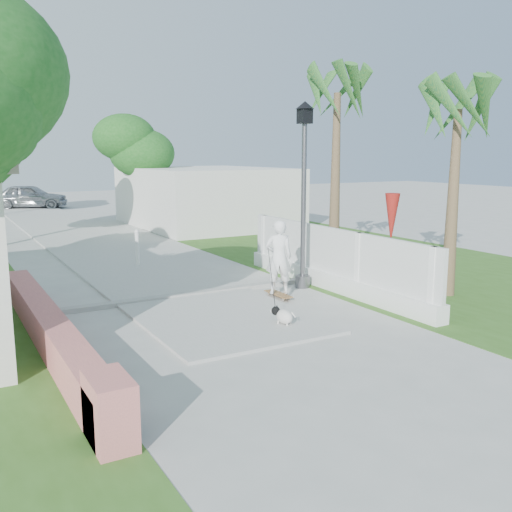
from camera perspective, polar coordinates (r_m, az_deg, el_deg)
ground at (r=8.21m, az=9.56°, el=-13.18°), size 90.00×90.00×0.00m
path_strip at (r=26.45m, az=-18.86°, el=2.70°), size 3.20×36.00×0.06m
curb at (r=13.15m, az=-7.14°, el=-3.91°), size 6.50×0.25×0.10m
grass_right at (r=18.46m, az=10.84°, el=-0.06°), size 8.00×20.00×0.01m
pink_wall at (r=9.92m, az=-19.56°, el=-7.56°), size 0.45×8.20×0.80m
lattice_fence at (r=13.85m, az=7.55°, el=-1.11°), size 0.35×7.00×1.50m
building_right at (r=26.22m, az=-5.13°, el=5.93°), size 6.00×8.00×2.60m
street_lamp at (r=13.72m, az=4.79°, el=6.77°), size 0.44×0.44×4.44m
bollard at (r=16.80m, az=-11.79°, el=0.90°), size 0.14×0.14×1.09m
patio_umbrella at (r=14.18m, az=13.41°, el=3.64°), size 0.36×0.36×2.30m
tree_path_right at (r=27.01m, az=-12.46°, el=10.52°), size 3.00×3.00×4.79m
palm_far at (r=15.55m, az=8.12°, el=14.70°), size 1.80×1.80×5.30m
palm_near at (r=13.64m, az=19.52°, el=12.64°), size 1.80×1.80×4.70m
skateboarder at (r=12.06m, az=1.86°, el=-1.57°), size 1.42×2.17×1.78m
dog at (r=10.86m, az=2.71°, el=-5.99°), size 0.40×0.54×0.39m
parked_car at (r=36.68m, az=-21.69°, el=5.57°), size 4.59×3.14×1.45m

